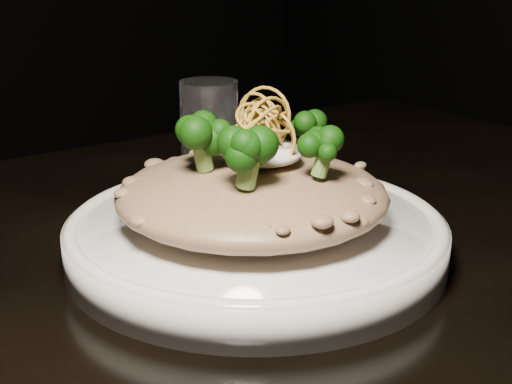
{
  "coord_description": "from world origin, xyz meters",
  "views": [
    {
      "loc": [
        -0.31,
        -0.43,
        0.99
      ],
      "look_at": [
        0.0,
        0.0,
        0.81
      ],
      "focal_mm": 50.0,
      "sensor_mm": 36.0,
      "label": 1
    }
  ],
  "objects": [
    {
      "name": "table",
      "position": [
        0.0,
        0.0,
        0.67
      ],
      "size": [
        1.1,
        0.8,
        0.75
      ],
      "color": "black",
      "rests_on": "ground"
    },
    {
      "name": "plate",
      "position": [
        0.0,
        0.0,
        0.77
      ],
      "size": [
        0.3,
        0.3,
        0.03
      ],
      "primitive_type": "cylinder",
      "color": "white",
      "rests_on": "table"
    },
    {
      "name": "risotto",
      "position": [
        -0.0,
        0.0,
        0.8
      ],
      "size": [
        0.21,
        0.21,
        0.05
      ],
      "primitive_type": "ellipsoid",
      "color": "brown",
      "rests_on": "plate"
    },
    {
      "name": "broccoli",
      "position": [
        0.0,
        -0.0,
        0.85
      ],
      "size": [
        0.13,
        0.13,
        0.05
      ],
      "primitive_type": null,
      "color": "black",
      "rests_on": "risotto"
    },
    {
      "name": "cheese",
      "position": [
        0.01,
        0.0,
        0.84
      ],
      "size": [
        0.06,
        0.06,
        0.02
      ],
      "primitive_type": "ellipsoid",
      "color": "silver",
      "rests_on": "risotto"
    },
    {
      "name": "shallots",
      "position": [
        0.0,
        0.0,
        0.86
      ],
      "size": [
        0.06,
        0.06,
        0.04
      ],
      "primitive_type": null,
      "color": "#8B5E1D",
      "rests_on": "cheese"
    },
    {
      "name": "drinking_glass",
      "position": [
        0.08,
        0.19,
        0.8
      ],
      "size": [
        0.08,
        0.08,
        0.11
      ],
      "primitive_type": "cylinder",
      "rotation": [
        0.0,
        0.0,
        -0.4
      ],
      "color": "white",
      "rests_on": "table"
    }
  ]
}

